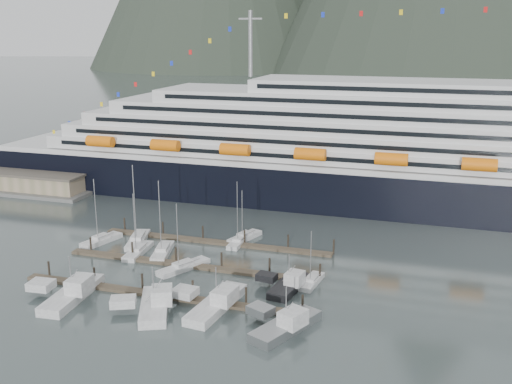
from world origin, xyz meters
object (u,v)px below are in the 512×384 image
trawler_b (153,305)px  trawler_c (215,302)px  sailboat_b (138,251)px  trawler_e (288,284)px  sailboat_a (101,240)px  sailboat_h (312,282)px  cruise_ship (409,158)px  trawler_a (71,293)px  sailboat_f (245,237)px  sailboat_e (138,240)px  sailboat_d (183,267)px  warehouse (21,179)px  sailboat_c (163,252)px  sailboat_g (239,241)px  trawler_d (285,324)px

trawler_b → trawler_c: size_ratio=0.85×
sailboat_b → trawler_e: (31.66, -7.34, 0.47)m
sailboat_a → sailboat_h: sailboat_a is taller
cruise_ship → trawler_e: (-15.30, -56.15, -11.16)m
cruise_ship → trawler_a: 85.27m
sailboat_b → trawler_b: sailboat_b is taller
sailboat_f → sailboat_e: bearing=130.7°
sailboat_f → trawler_a: bearing=171.4°
trawler_c → sailboat_e: bearing=54.4°
sailboat_d → trawler_a: 20.44m
sailboat_h → sailboat_f: bearing=51.9°
cruise_ship → sailboat_d: bearing=-123.5°
warehouse → sailboat_h: (90.00, -39.88, -1.87)m
trawler_a → trawler_b: bearing=-94.5°
trawler_b → trawler_c: 9.49m
cruise_ship → sailboat_b: size_ratio=16.63×
sailboat_c → trawler_c: sailboat_c is taller
warehouse → sailboat_f: (72.08, -22.01, -1.84)m
cruise_ship → trawler_c: size_ratio=14.03×
sailboat_g → trawler_c: 29.27m
sailboat_a → trawler_e: sailboat_a is taller
sailboat_a → trawler_c: bearing=-106.9°
sailboat_e → sailboat_h: 39.15m
cruise_ship → trawler_b: cruise_ship is taller
sailboat_a → sailboat_h: size_ratio=1.40×
trawler_d → sailboat_d: bearing=78.6°
cruise_ship → sailboat_e: 67.16m
sailboat_c → trawler_e: (27.04, -8.50, 0.44)m
trawler_b → sailboat_b: bearing=9.6°
sailboat_a → trawler_b: 34.37m
trawler_a → sailboat_b: bearing=-5.8°
cruise_ship → sailboat_g: 49.66m
trawler_c → trawler_d: bearing=-100.8°
cruise_ship → trawler_b: (-32.93, -70.00, -11.06)m
cruise_ship → sailboat_h: cruise_ship is taller
trawler_a → trawler_c: trawler_a is taller
sailboat_b → sailboat_e: (-3.04, 5.50, 0.04)m
sailboat_b → trawler_c: 28.65m
trawler_e → trawler_b: bearing=135.8°
sailboat_b → trawler_a: size_ratio=0.86×
sailboat_e → sailboat_d: bearing=-140.7°
warehouse → sailboat_a: sailboat_a is taller
warehouse → trawler_c: 94.31m
sailboat_c → sailboat_f: bearing=-58.5°
sailboat_f → sailboat_h: (17.92, -17.88, -0.02)m
warehouse → trawler_e: size_ratio=4.23×
sailboat_b → sailboat_e: 6.28m
sailboat_a → sailboat_f: bearing=-53.3°
sailboat_c → sailboat_f: size_ratio=1.38×
sailboat_c → sailboat_d: (6.97, -5.84, -0.03)m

